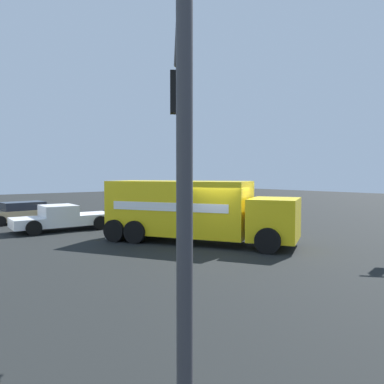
{
  "coord_description": "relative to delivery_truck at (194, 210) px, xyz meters",
  "views": [
    {
      "loc": [
        -11.17,
        10.52,
        3.02
      ],
      "look_at": [
        1.11,
        0.64,
        2.28
      ],
      "focal_mm": 34.35,
      "sensor_mm": 36.0,
      "label": 1
    }
  ],
  "objects": [
    {
      "name": "traffic_light_primary",
      "position": [
        -8.0,
        6.77,
        2.45
      ],
      "size": [
        3.8,
        2.74,
        5.88
      ],
      "color": "#38383D",
      "rests_on": "ground"
    },
    {
      "name": "sedan_tan",
      "position": [
        11.94,
        4.28,
        -0.81
      ],
      "size": [
        2.29,
        4.42,
        1.31
      ],
      "color": "tan",
      "rests_on": "ground"
    },
    {
      "name": "ground_plane",
      "position": [
        -1.47,
        -0.23,
        -1.44
      ],
      "size": [
        100.0,
        100.0,
        0.0
      ],
      "primitive_type": "plane",
      "color": "black"
    },
    {
      "name": "delivery_truck",
      "position": [
        0.0,
        0.0,
        0.0
      ],
      "size": [
        8.54,
        6.37,
        2.73
      ],
      "color": "yellow",
      "rests_on": "ground"
    },
    {
      "name": "pickup_white",
      "position": [
        7.21,
        3.37,
        -0.72
      ],
      "size": [
        2.51,
        5.31,
        1.38
      ],
      "color": "white",
      "rests_on": "ground"
    }
  ]
}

